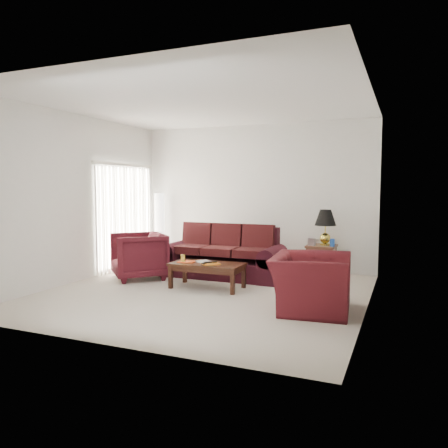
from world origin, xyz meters
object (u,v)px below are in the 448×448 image
at_px(sofa, 223,252).
at_px(coffee_table, 207,276).
at_px(end_table, 321,260).
at_px(floor_lamp, 160,228).
at_px(armchair_left, 139,256).
at_px(armchair_right, 311,283).

distance_m(sofa, coffee_table, 1.01).
xyz_separation_m(sofa, end_table, (1.70, 0.84, -0.17)).
bearing_deg(floor_lamp, sofa, -25.05).
relative_size(armchair_left, armchair_right, 0.80).
bearing_deg(coffee_table, armchair_right, -32.02).
relative_size(floor_lamp, coffee_table, 1.30).
xyz_separation_m(end_table, armchair_right, (0.29, -2.45, 0.09)).
relative_size(sofa, armchair_left, 2.43).
xyz_separation_m(armchair_right, coffee_table, (-1.87, 0.64, -0.17)).
xyz_separation_m(armchair_left, coffee_table, (1.50, -0.22, -0.22)).
relative_size(sofa, armchair_right, 1.95).
bearing_deg(armchair_left, coffee_table, 37.00).
height_order(sofa, end_table, sofa).
xyz_separation_m(end_table, armchair_left, (-3.08, -1.60, 0.13)).
height_order(armchair_right, coffee_table, armchair_right).
relative_size(armchair_right, coffee_table, 0.96).
height_order(end_table, coffee_table, end_table).
distance_m(floor_lamp, armchair_left, 1.77).
xyz_separation_m(armchair_left, armchair_right, (3.38, -0.86, -0.05)).
height_order(end_table, armchair_right, armchair_right).
distance_m(armchair_left, coffee_table, 1.53).
height_order(sofa, armchair_left, sofa).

